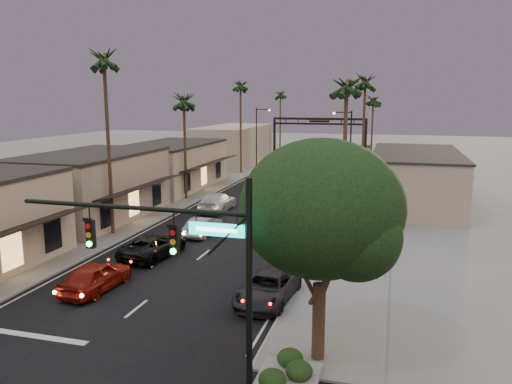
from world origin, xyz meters
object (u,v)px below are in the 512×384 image
Objects in this scene: streetlight_left at (258,134)px; palm_rb at (366,78)px; curbside_near at (268,288)px; palm_rc at (373,97)px; oncoming_red at (96,276)px; palm_ld at (240,83)px; corner_tree at (323,214)px; palm_lb at (104,54)px; palm_ra at (347,81)px; palm_far at (280,92)px; arch at (319,129)px; curbside_black at (310,229)px; oncoming_silver at (203,226)px; traffic_signal at (194,256)px; palm_lc at (184,97)px; oncoming_pickup at (154,246)px; streetlight_right at (348,144)px.

palm_rb is at bearing -42.05° from streetlight_left.
palm_rc is at bearing 91.23° from curbside_near.
palm_rc is 54.59m from oncoming_red.
palm_ld reaches higher than palm_rc.
palm_rb reaches higher than corner_tree.
palm_lb is at bearing -92.67° from streetlight_left.
palm_rb is 20.09m from palm_rc.
palm_rc is at bearing 90.00° from palm_rb.
palm_far is (-16.90, 54.00, 0.00)m from palm_ra.
streetlight_left is at bearing 87.33° from palm_lb.
curbside_black is at bearing -82.22° from arch.
oncoming_silver is at bearing -177.91° from palm_ra.
curbside_black is (6.17, -45.15, -4.79)m from arch.
traffic_signal is 5.20m from corner_tree.
palm_lc is 32.86m from palm_rc.
palm_rc is (17.20, 42.00, -2.92)m from palm_lb.
palm_rc reaches higher than oncoming_silver.
palm_lc is 21.45m from oncoming_pickup.
traffic_signal is 0.95× the size of streetlight_right.
palm_rc is (17.20, 9.00, -1.95)m from palm_ld.
palm_rb is 36.40m from oncoming_red.
curbside_near is at bearing -170.85° from oncoming_red.
streetlight_left is at bearing -86.05° from palm_far.
corner_tree is at bearing 147.78° from oncoming_pickup.
palm_rc is at bearing 58.44° from palm_lc.
oncoming_red reaches higher than oncoming_silver.
palm_ld is at bearing 113.17° from curbside_near.
arch reaches higher than curbside_black.
palm_lc reaches higher than oncoming_red.
palm_ld reaches higher than curbside_black.
streetlight_left is 1.70× the size of curbside_near.
curbside_near is at bearing -74.05° from streetlight_left.
arch is at bearing 60.03° from streetlight_left.
palm_rb is 1.16× the size of palm_rc.
palm_ld reaches higher than oncoming_silver.
palm_rb reaches higher than oncoming_red.
palm_rc reaches higher than curbside_black.
palm_lc is (-14.29, 32.00, 5.39)m from traffic_signal.
streetlight_right is 32.65m from curbside_near.
oncoming_red is 12.10m from oncoming_silver.
palm_lc is (-15.52, -9.00, 5.14)m from streetlight_right.
traffic_signal is 0.60× the size of palm_ld.
palm_far reaches higher than oncoming_silver.
palm_lb reaches higher than corner_tree.
curbside_black is at bearing -169.07° from oncoming_silver.
streetlight_right is at bearing 149.24° from palm_rb.
palm_ra is (-0.88, 16.55, 5.46)m from corner_tree.
palm_ld is 45.24m from oncoming_red.
palm_lb reaches higher than arch.
palm_ra is 14.98m from oncoming_silver.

